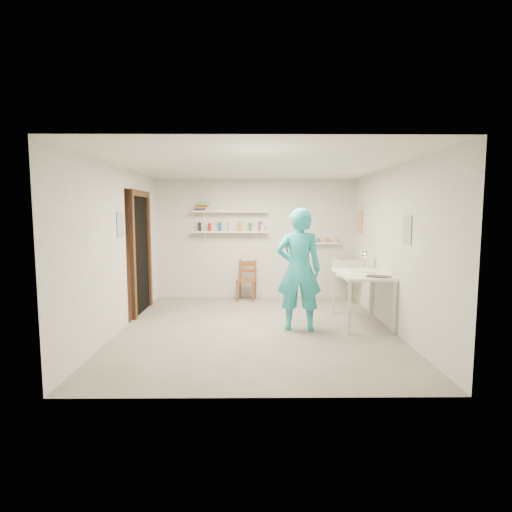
{
  "coord_description": "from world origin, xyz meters",
  "views": [
    {
      "loc": [
        -0.05,
        -5.81,
        1.71
      ],
      "look_at": [
        0.0,
        0.4,
        1.05
      ],
      "focal_mm": 28.0,
      "sensor_mm": 36.0,
      "label": 1
    }
  ],
  "objects_px": {
    "wall_clock": "(297,248)",
    "desk_lamp": "(366,255)",
    "belfast_sink": "(347,267)",
    "work_table": "(361,298)",
    "man": "(299,270)",
    "wooden_chair": "(246,281)"
  },
  "relations": [
    {
      "from": "desk_lamp",
      "to": "wooden_chair",
      "type": "bearing_deg",
      "value": 149.46
    },
    {
      "from": "wall_clock",
      "to": "work_table",
      "type": "xyz_separation_m",
      "value": [
        1.03,
        0.1,
        -0.8
      ]
    },
    {
      "from": "wooden_chair",
      "to": "desk_lamp",
      "type": "bearing_deg",
      "value": -21.12
    },
    {
      "from": "belfast_sink",
      "to": "man",
      "type": "xyz_separation_m",
      "value": [
        -1.13,
        -1.75,
        0.2
      ]
    },
    {
      "from": "wooden_chair",
      "to": "work_table",
      "type": "distance_m",
      "value": 2.46
    },
    {
      "from": "wooden_chair",
      "to": "belfast_sink",
      "type": "bearing_deg",
      "value": 2.29
    },
    {
      "from": "work_table",
      "to": "man",
      "type": "bearing_deg",
      "value": -162.33
    },
    {
      "from": "belfast_sink",
      "to": "wall_clock",
      "type": "height_order",
      "value": "wall_clock"
    },
    {
      "from": "wooden_chair",
      "to": "desk_lamp",
      "type": "distance_m",
      "value": 2.42
    },
    {
      "from": "wall_clock",
      "to": "work_table",
      "type": "bearing_deg",
      "value": 8.96
    },
    {
      "from": "man",
      "to": "wall_clock",
      "type": "height_order",
      "value": "man"
    },
    {
      "from": "wall_clock",
      "to": "wooden_chair",
      "type": "xyz_separation_m",
      "value": [
        -0.79,
        1.77,
        -0.8
      ]
    },
    {
      "from": "man",
      "to": "desk_lamp",
      "type": "bearing_deg",
      "value": -143.34
    },
    {
      "from": "wooden_chair",
      "to": "work_table",
      "type": "relative_size",
      "value": 0.66
    },
    {
      "from": "wooden_chair",
      "to": "man",
      "type": "bearing_deg",
      "value": -58.72
    },
    {
      "from": "wall_clock",
      "to": "desk_lamp",
      "type": "distance_m",
      "value": 1.37
    },
    {
      "from": "wooden_chair",
      "to": "work_table",
      "type": "xyz_separation_m",
      "value": [
        1.82,
        -1.67,
        0.0
      ]
    },
    {
      "from": "belfast_sink",
      "to": "work_table",
      "type": "height_order",
      "value": "belfast_sink"
    },
    {
      "from": "wall_clock",
      "to": "man",
      "type": "bearing_deg",
      "value": -83.65
    },
    {
      "from": "man",
      "to": "work_table",
      "type": "xyz_separation_m",
      "value": [
        1.02,
        0.32,
        -0.5
      ]
    },
    {
      "from": "man",
      "to": "wooden_chair",
      "type": "distance_m",
      "value": 2.2
    },
    {
      "from": "wall_clock",
      "to": "work_table",
      "type": "distance_m",
      "value": 1.3
    }
  ]
}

